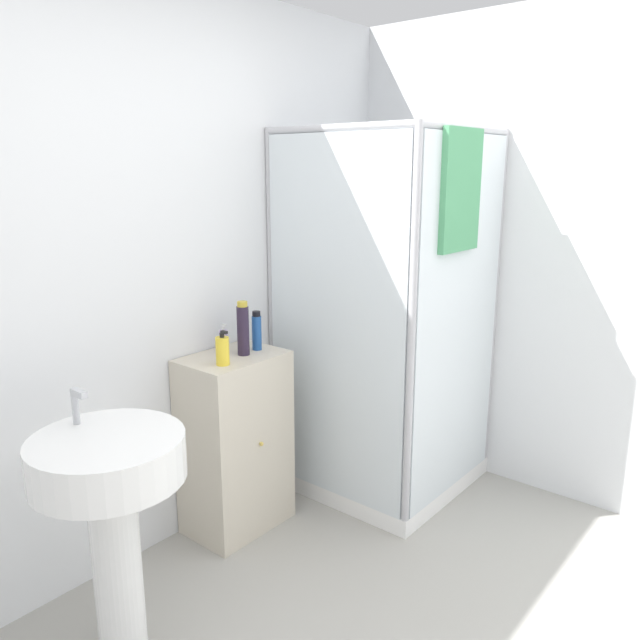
{
  "coord_description": "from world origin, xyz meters",
  "views": [
    {
      "loc": [
        -1.5,
        -0.57,
        1.72
      ],
      "look_at": [
        0.58,
        1.14,
        1.06
      ],
      "focal_mm": 35.0,
      "sensor_mm": 36.0,
      "label": 1
    }
  ],
  "objects_px": {
    "sink": "(111,497)",
    "lotion_bottle_white": "(224,341)",
    "shampoo_bottle_blue": "(257,331)",
    "soap_dispenser": "(223,351)",
    "shampoo_bottle_tall_black": "(243,329)"
  },
  "relations": [
    {
      "from": "sink",
      "to": "lotion_bottle_white",
      "type": "height_order",
      "value": "lotion_bottle_white"
    },
    {
      "from": "shampoo_bottle_blue",
      "to": "sink",
      "type": "bearing_deg",
      "value": -163.29
    },
    {
      "from": "sink",
      "to": "shampoo_bottle_blue",
      "type": "xyz_separation_m",
      "value": [
        1.0,
        0.3,
        0.32
      ]
    },
    {
      "from": "sink",
      "to": "lotion_bottle_white",
      "type": "relative_size",
      "value": 6.96
    },
    {
      "from": "sink",
      "to": "lotion_bottle_white",
      "type": "distance_m",
      "value": 0.99
    },
    {
      "from": "sink",
      "to": "lotion_bottle_white",
      "type": "bearing_deg",
      "value": 23.88
    },
    {
      "from": "lotion_bottle_white",
      "to": "sink",
      "type": "bearing_deg",
      "value": -156.12
    },
    {
      "from": "soap_dispenser",
      "to": "shampoo_bottle_tall_black",
      "type": "relative_size",
      "value": 0.62
    },
    {
      "from": "sink",
      "to": "shampoo_bottle_blue",
      "type": "distance_m",
      "value": 1.09
    },
    {
      "from": "shampoo_bottle_blue",
      "to": "lotion_bottle_white",
      "type": "distance_m",
      "value": 0.16
    },
    {
      "from": "sink",
      "to": "soap_dispenser",
      "type": "distance_m",
      "value": 0.83
    },
    {
      "from": "shampoo_bottle_blue",
      "to": "soap_dispenser",
      "type": "bearing_deg",
      "value": -169.09
    },
    {
      "from": "sink",
      "to": "shampoo_bottle_tall_black",
      "type": "distance_m",
      "value": 1.01
    },
    {
      "from": "sink",
      "to": "soap_dispenser",
      "type": "xyz_separation_m",
      "value": [
        0.74,
        0.25,
        0.3
      ]
    },
    {
      "from": "sink",
      "to": "shampoo_bottle_tall_black",
      "type": "xyz_separation_m",
      "value": [
        0.9,
        0.29,
        0.36
      ]
    }
  ]
}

